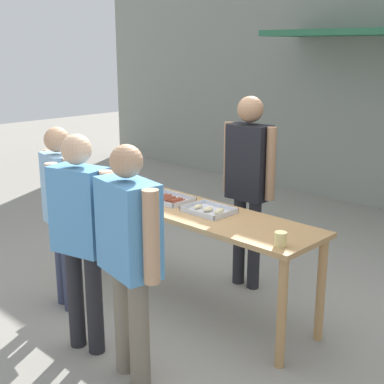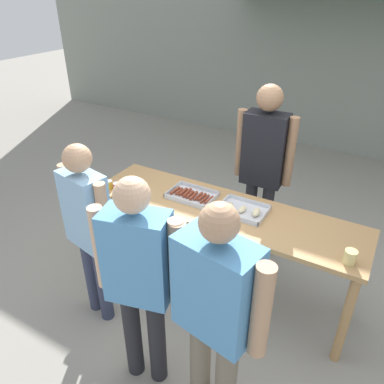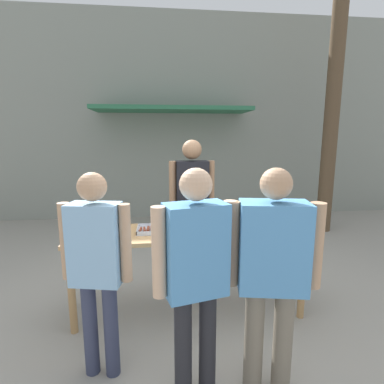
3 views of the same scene
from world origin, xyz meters
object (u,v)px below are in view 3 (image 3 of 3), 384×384
(person_customer_with_cup, at_px, (272,265))
(condiment_jar_mustard, at_px, (76,238))
(condiment_jar_ketchup, at_px, (86,237))
(person_server_behind_table, at_px, (192,198))
(beer_cup, at_px, (296,229))
(utility_pole, at_px, (337,46))
(person_customer_holding_hotdog, at_px, (96,258))
(person_customer_waiting_in_line, at_px, (196,267))
(food_tray_buns, at_px, (206,228))
(food_tray_sausages, at_px, (157,230))

(person_customer_with_cup, bearing_deg, condiment_jar_mustard, -19.04)
(condiment_jar_mustard, bearing_deg, condiment_jar_ketchup, -0.99)
(condiment_jar_mustard, xyz_separation_m, person_server_behind_table, (1.16, 0.85, 0.17))
(beer_cup, bearing_deg, condiment_jar_ketchup, -179.62)
(beer_cup, height_order, utility_pole, utility_pole)
(person_server_behind_table, height_order, utility_pole, utility_pole)
(condiment_jar_mustard, height_order, person_server_behind_table, person_server_behind_table)
(person_customer_holding_hotdog, xyz_separation_m, person_customer_waiting_in_line, (0.70, -0.28, 0.02))
(condiment_jar_ketchup, relative_size, person_customer_with_cup, 0.05)
(food_tray_buns, distance_m, condiment_jar_mustard, 1.26)
(food_tray_sausages, relative_size, person_server_behind_table, 0.23)
(beer_cup, xyz_separation_m, utility_pole, (1.89, 2.72, 2.51))
(food_tray_buns, distance_m, person_customer_holding_hotdog, 1.26)
(condiment_jar_mustard, xyz_separation_m, person_customer_with_cup, (1.53, -0.86, 0.04))
(food_tray_sausages, relative_size, condiment_jar_ketchup, 5.21)
(food_tray_buns, bearing_deg, condiment_jar_ketchup, -167.90)
(food_tray_buns, bearing_deg, food_tray_sausages, 179.85)
(food_tray_sausages, distance_m, person_customer_holding_hotdog, 0.94)
(condiment_jar_ketchup, distance_m, person_customer_waiting_in_line, 1.26)
(condiment_jar_mustard, distance_m, person_customer_holding_hotdog, 0.66)
(food_tray_sausages, height_order, utility_pole, utility_pole)
(food_tray_buns, xyz_separation_m, person_customer_holding_hotdog, (-0.94, -0.83, 0.05))
(food_tray_sausages, relative_size, utility_pole, 0.06)
(condiment_jar_ketchup, relative_size, person_customer_waiting_in_line, 0.05)
(food_tray_sausages, relative_size, person_customer_waiting_in_line, 0.25)
(condiment_jar_mustard, height_order, utility_pole, utility_pole)
(person_customer_holding_hotdog, xyz_separation_m, person_customer_with_cup, (1.24, -0.27, 0.01))
(person_customer_holding_hotdog, height_order, utility_pole, utility_pole)
(person_customer_waiting_in_line, bearing_deg, person_server_behind_table, -109.55)
(food_tray_buns, height_order, person_customer_holding_hotdog, person_customer_holding_hotdog)
(person_server_behind_table, bearing_deg, condiment_jar_mustard, -146.28)
(food_tray_sausages, xyz_separation_m, food_tray_buns, (0.50, -0.00, 0.00))
(food_tray_buns, distance_m, beer_cup, 0.91)
(food_tray_buns, distance_m, utility_pole, 4.51)
(beer_cup, bearing_deg, person_customer_with_cup, -123.77)
(condiment_jar_ketchup, bearing_deg, utility_pole, 34.89)
(condiment_jar_mustard, distance_m, person_customer_with_cup, 1.76)
(condiment_jar_mustard, distance_m, person_server_behind_table, 1.45)
(person_customer_holding_hotdog, bearing_deg, food_tray_buns, -127.08)
(food_tray_buns, relative_size, beer_cup, 3.85)
(food_tray_sausages, distance_m, condiment_jar_ketchup, 0.69)
(condiment_jar_ketchup, bearing_deg, person_server_behind_table, 38.48)
(food_tray_sausages, height_order, condiment_jar_ketchup, condiment_jar_ketchup)
(beer_cup, relative_size, person_customer_holding_hotdog, 0.06)
(person_customer_holding_hotdog, bearing_deg, food_tray_sausages, -106.36)
(utility_pole, bearing_deg, person_customer_waiting_in_line, -129.90)
(food_tray_buns, bearing_deg, person_customer_waiting_in_line, -102.16)
(beer_cup, distance_m, person_customer_waiting_in_line, 1.42)
(condiment_jar_ketchup, height_order, person_customer_holding_hotdog, person_customer_holding_hotdog)
(person_server_behind_table, relative_size, person_customer_holding_hotdog, 1.13)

